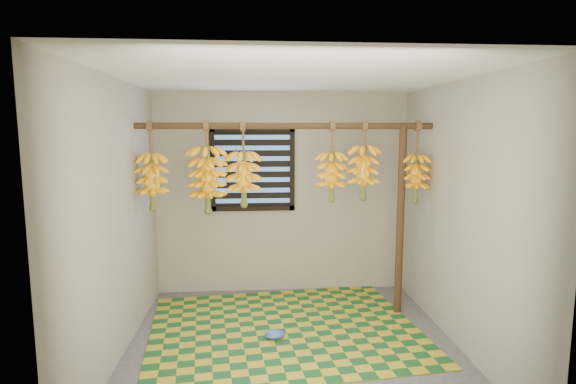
{
  "coord_description": "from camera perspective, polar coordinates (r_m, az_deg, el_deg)",
  "views": [
    {
      "loc": [
        -0.34,
        -3.84,
        1.95
      ],
      "look_at": [
        0.0,
        0.55,
        1.35
      ],
      "focal_mm": 28.0,
      "sensor_mm": 36.0,
      "label": 1
    }
  ],
  "objects": [
    {
      "name": "ceiling",
      "position": [
        3.88,
        0.64,
        14.49
      ],
      "size": [
        3.0,
        3.0,
        0.01
      ],
      "primitive_type": "cube",
      "color": "silver",
      "rests_on": "wall_back"
    },
    {
      "name": "banana_bunch_d",
      "position": [
        4.63,
        5.55,
        1.97
      ],
      "size": [
        0.31,
        0.31,
        0.83
      ],
      "color": "brown",
      "rests_on": "hanging_pole"
    },
    {
      "name": "wall_right",
      "position": [
        4.32,
        20.92,
        -2.75
      ],
      "size": [
        0.01,
        3.0,
        2.4
      ],
      "primitive_type": "cube",
      "color": "gray",
      "rests_on": "floor"
    },
    {
      "name": "wall_left",
      "position": [
        4.08,
        -20.96,
        -3.35
      ],
      "size": [
        0.01,
        3.0,
        2.4
      ],
      "primitive_type": "cube",
      "color": "gray",
      "rests_on": "floor"
    },
    {
      "name": "wall_back",
      "position": [
        5.41,
        -0.77,
        -0.21
      ],
      "size": [
        3.0,
        0.01,
        2.4
      ],
      "primitive_type": "cube",
      "color": "gray",
      "rests_on": "floor"
    },
    {
      "name": "window",
      "position": [
        5.34,
        -4.52,
        2.9
      ],
      "size": [
        1.0,
        0.04,
        1.0
      ],
      "color": "black",
      "rests_on": "wall_back"
    },
    {
      "name": "woven_mat",
      "position": [
        4.65,
        -0.44,
        -16.98
      ],
      "size": [
        2.81,
        2.35,
        0.01
      ],
      "primitive_type": "cube",
      "rotation": [
        0.0,
        0.0,
        0.11
      ],
      "color": "#164D21",
      "rests_on": "floor"
    },
    {
      "name": "plastic_bag",
      "position": [
        4.43,
        -1.69,
        -17.62
      ],
      "size": [
        0.21,
        0.17,
        0.08
      ],
      "primitive_type": "ellipsoid",
      "rotation": [
        0.0,
        0.0,
        0.14
      ],
      "color": "#3155B8",
      "rests_on": "woven_mat"
    },
    {
      "name": "support_post",
      "position": [
        4.89,
        14.07,
        -3.69
      ],
      "size": [
        0.08,
        0.08,
        2.0
      ],
      "primitive_type": "cylinder",
      "color": "#48311B",
      "rests_on": "floor"
    },
    {
      "name": "banana_bunch_b",
      "position": [
        4.59,
        -10.18,
        1.52
      ],
      "size": [
        0.37,
        0.37,
        0.93
      ],
      "color": "brown",
      "rests_on": "hanging_pole"
    },
    {
      "name": "banana_bunch_c",
      "position": [
        4.57,
        -5.65,
        1.68
      ],
      "size": [
        0.33,
        0.33,
        0.86
      ],
      "color": "brown",
      "rests_on": "hanging_pole"
    },
    {
      "name": "banana_bunch_e",
      "position": [
        4.7,
        9.57,
        2.49
      ],
      "size": [
        0.32,
        0.32,
        0.8
      ],
      "color": "brown",
      "rests_on": "hanging_pole"
    },
    {
      "name": "banana_bunch_f",
      "position": [
        4.87,
        15.92,
        1.73
      ],
      "size": [
        0.29,
        0.29,
        0.84
      ],
      "color": "brown",
      "rests_on": "hanging_pole"
    },
    {
      "name": "banana_bunch_a",
      "position": [
        4.68,
        -16.87,
        1.3
      ],
      "size": [
        0.3,
        0.3,
        0.89
      ],
      "color": "brown",
      "rests_on": "hanging_pole"
    },
    {
      "name": "floor",
      "position": [
        4.32,
        0.59,
        -19.13
      ],
      "size": [
        3.0,
        3.0,
        0.01
      ],
      "primitive_type": "cube",
      "color": "#464646",
      "rests_on": "ground"
    },
    {
      "name": "hanging_pole",
      "position": [
        4.55,
        -0.15,
        8.39
      ],
      "size": [
        3.0,
        0.06,
        0.06
      ],
      "primitive_type": "cylinder",
      "rotation": [
        0.0,
        1.57,
        0.0
      ],
      "color": "#48311B",
      "rests_on": "wall_left"
    }
  ]
}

